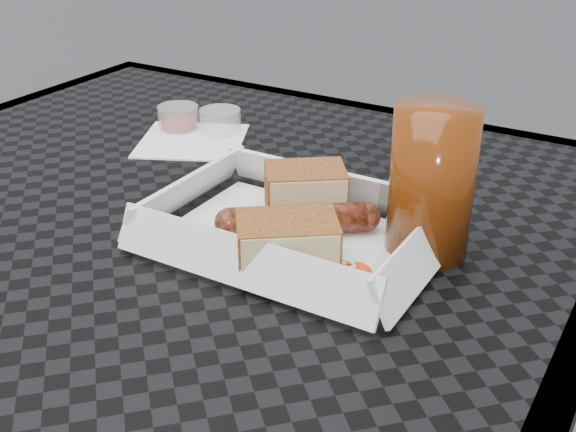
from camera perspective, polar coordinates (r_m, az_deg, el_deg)
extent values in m
cube|color=black|center=(0.71, -9.93, -0.07)|extent=(0.80, 0.80, 0.01)
cube|color=black|center=(1.01, 4.35, 8.16)|extent=(0.80, 0.03, 0.03)
cylinder|color=black|center=(1.32, -10.70, -5.03)|extent=(0.03, 0.03, 0.73)
cylinder|color=black|center=(1.07, 20.16, -14.97)|extent=(0.03, 0.03, 0.73)
cube|color=white|center=(0.64, 0.46, -1.90)|extent=(0.22, 0.15, 0.00)
cylinder|color=maroon|center=(0.64, 0.80, -0.31)|extent=(0.11, 0.09, 0.03)
sphere|color=maroon|center=(0.64, 6.13, -0.07)|extent=(0.03, 0.03, 0.03)
sphere|color=maroon|center=(0.63, -4.62, -0.55)|extent=(0.03, 0.03, 0.03)
cube|color=#925724|center=(0.67, 1.37, 1.98)|extent=(0.09, 0.09, 0.05)
cube|color=#925724|center=(0.58, -0.05, -2.14)|extent=(0.10, 0.09, 0.04)
cylinder|color=#E8380A|center=(0.58, 3.57, -4.41)|extent=(0.02, 0.02, 0.00)
torus|color=white|center=(0.58, 4.00, -4.84)|extent=(0.02, 0.02, 0.00)
cube|color=#B2D17F|center=(0.58, 4.63, -4.58)|extent=(0.02, 0.02, 0.00)
cube|color=white|center=(0.87, -7.58, 5.92)|extent=(0.16, 0.16, 0.00)
cylinder|color=maroon|center=(0.90, -8.65, 7.66)|extent=(0.05, 0.05, 0.03)
cylinder|color=silver|center=(0.89, -5.37, 7.44)|extent=(0.05, 0.05, 0.03)
cylinder|color=#5A2307|center=(0.61, 11.29, 2.64)|extent=(0.07, 0.07, 0.13)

